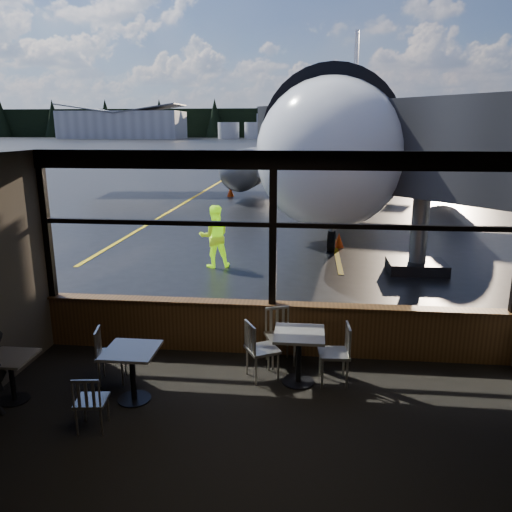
% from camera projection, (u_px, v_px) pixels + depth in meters
% --- Properties ---
extents(ground_plane, '(520.00, 520.00, 0.00)m').
position_uv_depth(ground_plane, '(308.00, 144.00, 124.38)').
color(ground_plane, black).
rests_on(ground_plane, ground).
extents(carpet_floor, '(8.00, 6.00, 0.01)m').
position_uv_depth(carpet_floor, '(253.00, 462.00, 5.91)').
color(carpet_floor, black).
rests_on(carpet_floor, ground).
extents(ceiling, '(8.00, 6.00, 0.04)m').
position_uv_depth(ceiling, '(252.00, 163.00, 5.04)').
color(ceiling, '#38332D').
rests_on(ceiling, ground).
extents(window_sill, '(8.00, 0.28, 0.90)m').
position_uv_depth(window_sill, '(272.00, 329.00, 8.69)').
color(window_sill, '#4C2F17').
rests_on(window_sill, ground).
extents(window_header, '(8.00, 0.18, 0.30)m').
position_uv_depth(window_header, '(274.00, 160.00, 7.97)').
color(window_header, black).
rests_on(window_header, ground).
extents(mullion_left, '(0.12, 0.12, 2.60)m').
position_uv_depth(mullion_left, '(46.00, 226.00, 8.66)').
color(mullion_left, black).
rests_on(mullion_left, ground).
extents(mullion_centre, '(0.12, 0.12, 2.60)m').
position_uv_depth(mullion_centre, '(273.00, 231.00, 8.25)').
color(mullion_centre, black).
rests_on(mullion_centre, ground).
extents(window_transom, '(8.00, 0.10, 0.08)m').
position_uv_depth(window_transom, '(273.00, 225.00, 8.23)').
color(window_transom, black).
rests_on(window_transom, ground).
extents(airliner, '(35.29, 40.98, 11.63)m').
position_uv_depth(airliner, '(349.00, 90.00, 26.68)').
color(airliner, white).
rests_on(airliner, ground_plane).
extents(jet_bridge, '(9.26, 11.32, 4.94)m').
position_uv_depth(jet_bridge, '(425.00, 182.00, 13.11)').
color(jet_bridge, '#2A2A2D').
rests_on(jet_bridge, ground_plane).
extents(cafe_table_near, '(0.76, 0.76, 0.84)m').
position_uv_depth(cafe_table_near, '(299.00, 358.00, 7.66)').
color(cafe_table_near, '#A19D94').
rests_on(cafe_table_near, carpet_floor).
extents(cafe_table_mid, '(0.73, 0.73, 0.80)m').
position_uv_depth(cafe_table_mid, '(133.00, 375.00, 7.17)').
color(cafe_table_mid, '#A29C95').
rests_on(cafe_table_mid, carpet_floor).
extents(cafe_table_left, '(0.64, 0.64, 0.70)m').
position_uv_depth(cafe_table_left, '(12.00, 379.00, 7.16)').
color(cafe_table_left, '#A9A29B').
rests_on(cafe_table_left, carpet_floor).
extents(chair_near_e, '(0.56, 0.56, 0.96)m').
position_uv_depth(chair_near_e, '(334.00, 354.00, 7.65)').
color(chair_near_e, '#B5B0A3').
rests_on(chair_near_e, carpet_floor).
extents(chair_near_w, '(0.71, 0.71, 0.96)m').
position_uv_depth(chair_near_w, '(262.00, 350.00, 7.79)').
color(chair_near_w, '#B3ADA2').
rests_on(chair_near_w, carpet_floor).
extents(chair_near_n, '(0.67, 0.67, 0.95)m').
position_uv_depth(chair_near_n, '(280.00, 337.00, 8.28)').
color(chair_near_n, beige).
rests_on(chair_near_n, carpet_floor).
extents(chair_mid_s, '(0.49, 0.49, 0.81)m').
position_uv_depth(chair_mid_s, '(92.00, 401.00, 6.47)').
color(chair_mid_s, '#B5AFA3').
rests_on(chair_mid_s, carpet_floor).
extents(chair_mid_w, '(0.58, 0.58, 0.89)m').
position_uv_depth(chair_mid_w, '(112.00, 355.00, 7.70)').
color(chair_mid_w, beige).
rests_on(chair_mid_w, carpet_floor).
extents(ground_crew, '(1.02, 0.90, 1.77)m').
position_uv_depth(ground_crew, '(214.00, 236.00, 14.07)').
color(ground_crew, '#BFF219').
rests_on(ground_crew, ground_plane).
extents(cone_nose, '(0.34, 0.34, 0.48)m').
position_uv_depth(cone_nose, '(339.00, 240.00, 16.54)').
color(cone_nose, '#F05407').
rests_on(cone_nose, ground_plane).
extents(cone_wing, '(0.41, 0.41, 0.57)m').
position_uv_depth(cone_wing, '(230.00, 191.00, 28.94)').
color(cone_wing, orange).
rests_on(cone_wing, ground_plane).
extents(hangar_left, '(45.00, 18.00, 11.00)m').
position_uv_depth(hangar_left, '(123.00, 124.00, 187.98)').
color(hangar_left, silver).
rests_on(hangar_left, ground_plane).
extents(hangar_mid, '(38.00, 15.00, 10.00)m').
position_uv_depth(hangar_mid, '(309.00, 125.00, 185.74)').
color(hangar_mid, silver).
rests_on(hangar_mid, ground_plane).
extents(hangar_right, '(50.00, 20.00, 12.00)m').
position_uv_depth(hangar_right, '(483.00, 122.00, 172.59)').
color(hangar_right, silver).
rests_on(hangar_right, ground_plane).
extents(fuel_tank_a, '(8.00, 8.00, 6.00)m').
position_uv_depth(fuel_tank_a, '(229.00, 131.00, 186.43)').
color(fuel_tank_a, silver).
rests_on(fuel_tank_a, ground_plane).
extents(fuel_tank_b, '(8.00, 8.00, 6.00)m').
position_uv_depth(fuel_tank_b, '(255.00, 131.00, 185.40)').
color(fuel_tank_b, silver).
rests_on(fuel_tank_b, ground_plane).
extents(fuel_tank_c, '(8.00, 8.00, 6.00)m').
position_uv_depth(fuel_tank_c, '(282.00, 131.00, 184.37)').
color(fuel_tank_c, silver).
rests_on(fuel_tank_c, ground_plane).
extents(treeline, '(360.00, 3.00, 12.00)m').
position_uv_depth(treeline, '(310.00, 123.00, 209.57)').
color(treeline, black).
rests_on(treeline, ground_plane).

